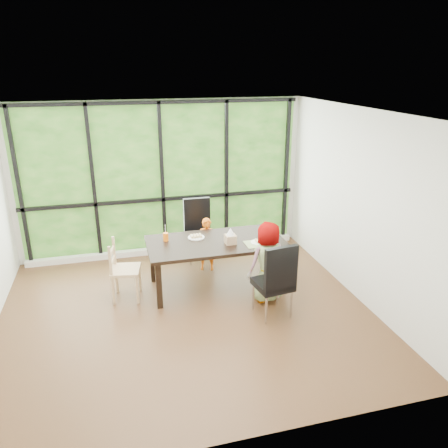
{
  "coord_description": "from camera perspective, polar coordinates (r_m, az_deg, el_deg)",
  "views": [
    {
      "loc": [
        -0.83,
        -5.15,
        3.24
      ],
      "look_at": [
        0.68,
        0.57,
        1.05
      ],
      "focal_mm": 34.77,
      "sensor_mm": 36.0,
      "label": 1
    }
  ],
  "objects": [
    {
      "name": "placemat",
      "position": [
        6.41,
        4.58,
        -2.58
      ],
      "size": [
        0.4,
        0.29,
        0.01
      ],
      "primitive_type": "cube",
      "color": "tan",
      "rests_on": "dining_table"
    },
    {
      "name": "straw_pink",
      "position": [
        6.41,
        6.84,
        -1.11
      ],
      "size": [
        0.01,
        0.04,
        0.2
      ],
      "primitive_type": "cylinder",
      "rotation": [
        0.14,
        0.0,
        0.0
      ],
      "color": "pink",
      "rests_on": "green_cup"
    },
    {
      "name": "window_mullions",
      "position": [
        7.62,
        -8.1,
        5.77
      ],
      "size": [
        4.8,
        0.06,
        2.65
      ],
      "primitive_type": null,
      "color": "black",
      "rests_on": "back_wall"
    },
    {
      "name": "white_mug",
      "position": [
        6.78,
        6.55,
        -0.93
      ],
      "size": [
        0.1,
        0.1,
        0.1
      ],
      "primitive_type": "cylinder",
      "color": "white",
      "rests_on": "dining_table"
    },
    {
      "name": "crepe_rolls_near",
      "position": [
        6.43,
        4.54,
        -2.22
      ],
      "size": [
        0.1,
        0.12,
        0.04
      ],
      "primitive_type": null,
      "color": "tan",
      "rests_on": "plate_near"
    },
    {
      "name": "orange_cup",
      "position": [
        6.53,
        -7.67,
        -1.7
      ],
      "size": [
        0.08,
        0.08,
        0.13
      ],
      "primitive_type": "cylinder",
      "color": "orange",
      "rests_on": "dining_table"
    },
    {
      "name": "window_sill",
      "position": [
        8.01,
        -7.61,
        -3.34
      ],
      "size": [
        4.8,
        0.12,
        0.1
      ],
      "primitive_type": "cube",
      "color": "silver",
      "rests_on": "ground"
    },
    {
      "name": "foliage_backdrop",
      "position": [
        7.66,
        -8.14,
        5.84
      ],
      "size": [
        4.8,
        0.02,
        2.65
      ],
      "primitive_type": "cube",
      "color": "#1D4614",
      "rests_on": "back_wall"
    },
    {
      "name": "crepe_rolls_far",
      "position": [
        6.6,
        -3.69,
        -1.56
      ],
      "size": [
        0.2,
        0.12,
        0.04
      ],
      "primitive_type": null,
      "color": "tan",
      "rests_on": "plate_far"
    },
    {
      "name": "child_older",
      "position": [
        6.21,
        5.64,
        -5.02
      ],
      "size": [
        0.65,
        0.49,
        1.19
      ],
      "primitive_type": "imported",
      "rotation": [
        0.0,
        0.0,
        3.35
      ],
      "color": "gray",
      "rests_on": "ground"
    },
    {
      "name": "green_cup",
      "position": [
        6.45,
        6.8,
        -1.96
      ],
      "size": [
        0.08,
        0.08,
        0.12
      ],
      "primitive_type": "cylinder",
      "color": "#3BDB26",
      "rests_on": "dining_table"
    },
    {
      "name": "tissue_box",
      "position": [
        6.38,
        0.86,
        -2.02
      ],
      "size": [
        0.16,
        0.16,
        0.13
      ],
      "primitive_type": "cube",
      "color": "tan",
      "rests_on": "dining_table"
    },
    {
      "name": "chair_end_beech",
      "position": [
        6.44,
        -12.81,
        -5.9
      ],
      "size": [
        0.47,
        0.48,
        0.9
      ],
      "primitive_type": "cube",
      "rotation": [
        0.0,
        0.0,
        1.4
      ],
      "color": "tan",
      "rests_on": "ground"
    },
    {
      "name": "chair_window_leather",
      "position": [
        7.44,
        -3.27,
        -0.99
      ],
      "size": [
        0.47,
        0.47,
        1.08
      ],
      "primitive_type": "cube",
      "rotation": [
        0.0,
        0.0,
        -0.02
      ],
      "color": "black",
      "rests_on": "ground"
    },
    {
      "name": "back_wall",
      "position": [
        7.68,
        -8.16,
        5.87
      ],
      "size": [
        5.0,
        0.0,
        5.0
      ],
      "primitive_type": "plane",
      "rotation": [
        1.57,
        0.0,
        0.0
      ],
      "color": "silver",
      "rests_on": "ground"
    },
    {
      "name": "dining_table",
      "position": [
        6.64,
        -1.06,
        -5.26
      ],
      "size": [
        2.1,
        1.16,
        0.75
      ],
      "primitive_type": "cube",
      "rotation": [
        0.0,
        0.0,
        -0.06
      ],
      "color": "black",
      "rests_on": "ground"
    },
    {
      "name": "straw_white",
      "position": [
        6.49,
        -7.71,
        -0.86
      ],
      "size": [
        0.01,
        0.04,
        0.2
      ],
      "primitive_type": "cylinder",
      "rotation": [
        0.14,
        0.0,
        0.0
      ],
      "color": "white",
      "rests_on": "orange_cup"
    },
    {
      "name": "ground",
      "position": [
        6.14,
        -4.87,
        -11.62
      ],
      "size": [
        5.0,
        5.0,
        0.0
      ],
      "primitive_type": "plane",
      "color": "black",
      "rests_on": "ground"
    },
    {
      "name": "child_toddler",
      "position": [
        7.15,
        -2.24,
        -2.67
      ],
      "size": [
        0.37,
        0.3,
        0.89
      ],
      "primitive_type": "imported",
      "rotation": [
        0.0,
        0.0,
        -0.3
      ],
      "color": "#D65F11",
      "rests_on": "ground"
    },
    {
      "name": "plate_near",
      "position": [
        6.44,
        4.54,
        -2.42
      ],
      "size": [
        0.23,
        0.23,
        0.01
      ],
      "primitive_type": "cylinder",
      "color": "white",
      "rests_on": "dining_table"
    },
    {
      "name": "plate_far",
      "position": [
        6.61,
        -3.68,
        -1.77
      ],
      "size": [
        0.25,
        0.25,
        0.02
      ],
      "primitive_type": "cylinder",
      "color": "white",
      "rests_on": "dining_table"
    },
    {
      "name": "chair_interior_leather",
      "position": [
        5.87,
        6.45,
        -7.18
      ],
      "size": [
        0.52,
        0.52,
        1.08
      ],
      "primitive_type": "cube",
      "rotation": [
        0.0,
        0.0,
        3.28
      ],
      "color": "black",
      "rests_on": "ground"
    },
    {
      "name": "tissue",
      "position": [
        6.33,
        0.86,
        -1.0
      ],
      "size": [
        0.12,
        0.12,
        0.11
      ],
      "primitive_type": "cone",
      "color": "white",
      "rests_on": "tissue_box"
    }
  ]
}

